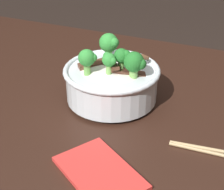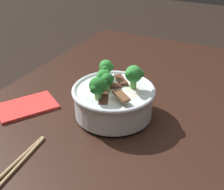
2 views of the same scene
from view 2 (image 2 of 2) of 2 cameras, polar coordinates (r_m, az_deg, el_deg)
The scene contains 4 objects.
dining_table at distance 0.90m, azimuth -0.21°, elevation -13.56°, with size 1.39×0.79×0.81m.
rice_bowl at distance 0.79m, azimuth 0.28°, elevation -0.42°, with size 0.22×0.22×0.15m.
chopsticks_pair at distance 0.70m, azimuth -17.79°, elevation -12.50°, with size 0.20×0.03×0.01m.
folded_napkin at distance 0.89m, azimuth -16.06°, elevation -2.12°, with size 0.16×0.11×0.01m, color red.
Camera 2 is at (0.57, 0.30, 1.28)m, focal length 47.70 mm.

